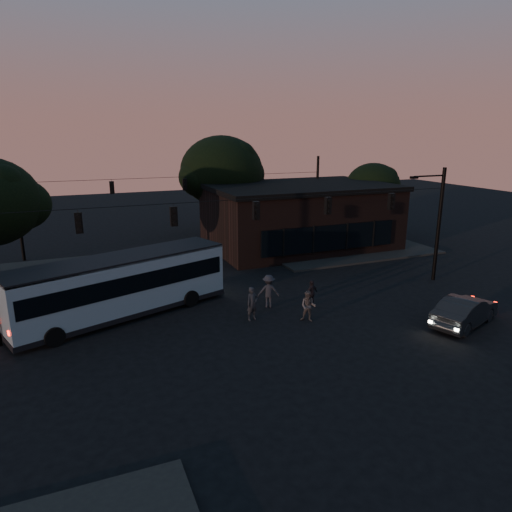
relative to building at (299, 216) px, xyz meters
name	(u,v)px	position (x,y,z in m)	size (l,w,h in m)	color
ground	(287,334)	(-9.00, -15.97, -2.71)	(120.00, 120.00, 0.00)	black
sidewalk_far_right	(340,247)	(3.00, -1.97, -2.63)	(14.00, 10.00, 0.15)	black
sidewalk_far_left	(1,283)	(-23.00, -1.97, -2.63)	(14.00, 10.00, 0.15)	black
building	(299,216)	(0.00, 0.00, 0.00)	(15.40, 10.41, 5.40)	black
tree_behind	(222,171)	(-5.00, 6.03, 3.48)	(7.60, 7.60, 9.43)	black
tree_right	(373,186)	(9.00, 2.03, 1.93)	(5.20, 5.20, 6.86)	black
signal_rig_near	(256,231)	(-9.00, -11.97, 1.74)	(26.24, 0.30, 7.50)	black
signal_rig_far	(185,198)	(-9.00, 4.03, 1.50)	(26.24, 0.30, 7.50)	black
bus	(121,283)	(-16.17, -10.46, -0.85)	(11.99, 6.51, 3.31)	#8096A3
car	(465,311)	(-0.03, -18.46, -1.94)	(1.62, 4.65, 1.53)	black
pedestrian_a	(252,304)	(-9.91, -13.66, -1.80)	(0.66, 0.44, 1.82)	black
pedestrian_b	(308,306)	(-7.26, -14.94, -1.88)	(0.81, 0.63, 1.66)	#484241
pedestrian_c	(312,293)	(-6.02, -13.10, -1.93)	(0.91, 0.38, 1.55)	black
pedestrian_d	(269,291)	(-8.36, -12.29, -1.76)	(1.23, 0.71, 1.90)	black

